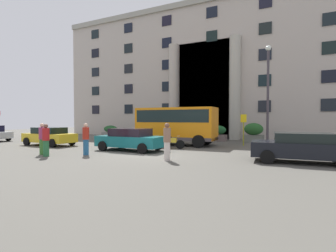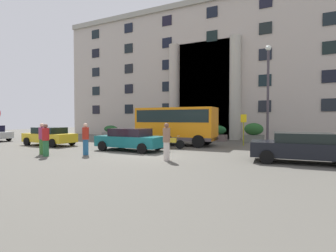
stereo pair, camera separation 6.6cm
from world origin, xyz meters
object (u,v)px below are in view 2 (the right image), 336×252
Objects in this scene: pedestrian_man_red_shirt at (42,139)px; hedge_planter_east at (216,133)px; lamppost_plaza_centre at (268,88)px; hedge_planter_far_east at (111,131)px; parked_coupe_end at (303,147)px; hedge_planter_entrance_right at (254,133)px; pedestrian_man_crossing at (46,140)px; orange_minibus at (176,123)px; bus_stop_sign at (244,126)px; pedestrian_woman_with_bag at (86,139)px; parked_hatchback_near at (49,136)px; pedestrian_woman_dark_dress at (167,141)px; motorcycle_near_kerb at (119,140)px; hedge_planter_far_west at (176,133)px; parked_sedan_second at (130,139)px; motorcycle_far_end at (169,142)px.

hedge_planter_east is at bearing -11.06° from pedestrian_man_red_shirt.
hedge_planter_far_east is at bearing 170.32° from lamppost_plaza_centre.
parked_coupe_end is at bearing -73.17° from lamppost_plaza_centre.
lamppost_plaza_centre reaches higher than hedge_planter_entrance_right.
pedestrian_man_crossing is 15.16m from lamppost_plaza_centre.
lamppost_plaza_centre is (6.42, 2.05, 2.61)m from orange_minibus.
pedestrian_man_red_shirt is at bearing -117.12° from hedge_planter_east.
bus_stop_sign reaches higher than hedge_planter_entrance_right.
hedge_planter_entrance_right is at bearing 105.37° from parked_coupe_end.
orange_minibus is at bearing 44.02° from pedestrian_woman_with_bag.
parked_hatchback_near is 2.40× the size of pedestrian_man_crossing.
hedge_planter_entrance_right is at bearing 30.65° from pedestrian_woman_with_bag.
pedestrian_man_red_shirt is at bearing -133.75° from bus_stop_sign.
pedestrian_woman_dark_dress reaches higher than hedge_planter_east.
parked_hatchback_near is at bearing -79.88° from hedge_planter_far_east.
hedge_planter_far_east is at bearing 143.24° from motorcycle_near_kerb.
hedge_planter_far_west is 0.47× the size of parked_hatchback_near.
pedestrian_man_crossing is at bearing -64.68° from hedge_planter_far_east.
lamppost_plaza_centre reaches higher than hedge_planter_east.
hedge_planter_east is (12.11, -0.06, 0.08)m from hedge_planter_far_east.
hedge_planter_entrance_right is 0.91× the size of pedestrian_woman_dark_dress.
hedge_planter_east is at bearing 42.99° from parked_hatchback_near.
pedestrian_man_red_shirt is 2.56m from pedestrian_woman_with_bag.
parked_sedan_second is 7.34m from parked_hatchback_near.
pedestrian_man_red_shirt reaches higher than motorcycle_far_end.
parked_coupe_end is (18.74, -9.60, 0.10)m from hedge_planter_far_east.
hedge_planter_far_west reaches higher than hedge_planter_far_east.
hedge_planter_far_west is 1.10× the size of pedestrian_woman_with_bag.
hedge_planter_east is 0.41× the size of parked_coupe_end.
motorcycle_far_end is (10.79, -7.20, -0.16)m from hedge_planter_far_east.
pedestrian_woman_with_bag reaches higher than hedge_planter_far_east.
motorcycle_near_kerb is (-2.52, 2.11, -0.27)m from parked_sedan_second.
motorcycle_near_kerb is at bearing 140.44° from parked_sedan_second.
motorcycle_near_kerb is (4.82, 2.21, -0.26)m from parked_hatchback_near.
hedge_planter_far_east is at bearing 152.05° from orange_minibus.
lamppost_plaza_centre is (5.91, 4.35, 3.85)m from motorcycle_far_end.
parked_sedan_second is at bearing -19.48° from pedestrian_woman_dark_dress.
hedge_planter_far_west is 1.08× the size of pedestrian_woman_dark_dress.
bus_stop_sign reaches higher than parked_coupe_end.
pedestrian_man_crossing is at bearing -166.86° from pedestrian_woman_with_bag.
lamppost_plaza_centre is (-2.04, 6.75, 3.59)m from parked_coupe_end.
pedestrian_woman_with_bag is at bearing 16.78° from pedestrian_woman_dark_dress.
hedge_planter_entrance_right is 15.37m from hedge_planter_far_east.
motorcycle_far_end is (-4.58, -7.21, -0.35)m from hedge_planter_entrance_right.
hedge_planter_entrance_right is (5.10, 4.90, -0.90)m from orange_minibus.
orange_minibus is at bearing -25.50° from hedge_planter_far_east.
hedge_planter_far_west is 11.58m from parked_hatchback_near.
parked_sedan_second is at bearing 1.94° from parked_hatchback_near.
parked_sedan_second reaches higher than hedge_planter_far_west.
parked_coupe_end reaches higher than hedge_planter_far_east.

